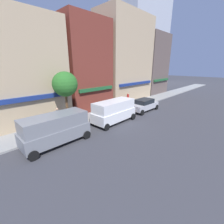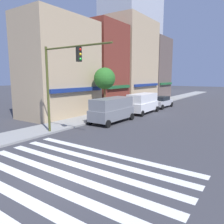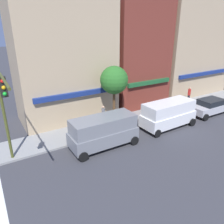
{
  "view_description": "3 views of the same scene",
  "coord_description": "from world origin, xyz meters",
  "px_view_note": "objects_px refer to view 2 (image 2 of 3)",
  "views": [
    {
      "loc": [
        6.04,
        -5.67,
        5.84
      ],
      "look_at": [
        16.75,
        4.7,
        1.2
      ],
      "focal_mm": 24.0,
      "sensor_mm": 36.0,
      "label": 1
    },
    {
      "loc": [
        -6.35,
        -6.91,
        4.31
      ],
      "look_at": [
        10.59,
        4.7,
        1.0
      ],
      "focal_mm": 35.0,
      "sensor_mm": 36.0,
      "label": 2
    },
    {
      "loc": [
        3.73,
        -7.79,
        8.39
      ],
      "look_at": [
        12.11,
        6.0,
        2.0
      ],
      "focal_mm": 35.0,
      "sensor_mm": 36.0,
      "label": 3
    }
  ],
  "objects_px": {
    "pedestrian_grey_coat": "(98,107)",
    "street_tree": "(105,79)",
    "van_grey": "(112,109)",
    "van_white": "(143,103)",
    "pedestrian_red_jacket": "(142,98)",
    "traffic_signal": "(60,74)",
    "sedan_silver": "(161,102)"
  },
  "relations": [
    {
      "from": "pedestrian_grey_coat",
      "to": "street_tree",
      "type": "xyz_separation_m",
      "value": [
        0.91,
        -0.3,
        3.04
      ]
    },
    {
      "from": "van_grey",
      "to": "van_white",
      "type": "relative_size",
      "value": 0.99
    },
    {
      "from": "pedestrian_grey_coat",
      "to": "street_tree",
      "type": "distance_m",
      "value": 3.19
    },
    {
      "from": "van_grey",
      "to": "pedestrian_grey_coat",
      "type": "distance_m",
      "value": 3.56
    },
    {
      "from": "van_grey",
      "to": "street_tree",
      "type": "distance_m",
      "value": 4.78
    },
    {
      "from": "street_tree",
      "to": "pedestrian_red_jacket",
      "type": "bearing_deg",
      "value": 3.17
    },
    {
      "from": "traffic_signal",
      "to": "van_white",
      "type": "distance_m",
      "value": 12.96
    },
    {
      "from": "pedestrian_red_jacket",
      "to": "pedestrian_grey_coat",
      "type": "distance_m",
      "value": 11.38
    },
    {
      "from": "traffic_signal",
      "to": "pedestrian_grey_coat",
      "type": "distance_m",
      "value": 8.99
    },
    {
      "from": "van_white",
      "to": "sedan_silver",
      "type": "bearing_deg",
      "value": -1.43
    },
    {
      "from": "van_white",
      "to": "pedestrian_grey_coat",
      "type": "distance_m",
      "value": 5.67
    },
    {
      "from": "van_grey",
      "to": "pedestrian_red_jacket",
      "type": "relative_size",
      "value": 2.83
    },
    {
      "from": "van_grey",
      "to": "street_tree",
      "type": "xyz_separation_m",
      "value": [
        2.64,
        2.8,
        2.83
      ]
    },
    {
      "from": "sedan_silver",
      "to": "traffic_signal",
      "type": "bearing_deg",
      "value": -179.8
    },
    {
      "from": "sedan_silver",
      "to": "pedestrian_grey_coat",
      "type": "bearing_deg",
      "value": 164.75
    },
    {
      "from": "street_tree",
      "to": "pedestrian_grey_coat",
      "type": "bearing_deg",
      "value": 161.46
    },
    {
      "from": "traffic_signal",
      "to": "sedan_silver",
      "type": "distance_m",
      "value": 18.76
    },
    {
      "from": "traffic_signal",
      "to": "van_grey",
      "type": "distance_m",
      "value": 6.89
    },
    {
      "from": "sedan_silver",
      "to": "pedestrian_red_jacket",
      "type": "relative_size",
      "value": 2.5
    },
    {
      "from": "pedestrian_red_jacket",
      "to": "pedestrian_grey_coat",
      "type": "bearing_deg",
      "value": 55.95
    },
    {
      "from": "van_white",
      "to": "street_tree",
      "type": "xyz_separation_m",
      "value": [
        -3.83,
        2.8,
        2.83
      ]
    },
    {
      "from": "van_grey",
      "to": "pedestrian_grey_coat",
      "type": "bearing_deg",
      "value": 60.72
    },
    {
      "from": "van_white",
      "to": "street_tree",
      "type": "distance_m",
      "value": 5.53
    },
    {
      "from": "van_white",
      "to": "pedestrian_red_jacket",
      "type": "distance_m",
      "value": 7.45
    },
    {
      "from": "traffic_signal",
      "to": "street_tree",
      "type": "height_order",
      "value": "traffic_signal"
    },
    {
      "from": "sedan_silver",
      "to": "street_tree",
      "type": "height_order",
      "value": "street_tree"
    },
    {
      "from": "van_white",
      "to": "pedestrian_grey_coat",
      "type": "bearing_deg",
      "value": 145.34
    },
    {
      "from": "pedestrian_red_jacket",
      "to": "van_white",
      "type": "bearing_deg",
      "value": 81.54
    },
    {
      "from": "pedestrian_red_jacket",
      "to": "street_tree",
      "type": "bearing_deg",
      "value": 57.73
    },
    {
      "from": "pedestrian_red_jacket",
      "to": "street_tree",
      "type": "height_order",
      "value": "street_tree"
    },
    {
      "from": "sedan_silver",
      "to": "street_tree",
      "type": "xyz_separation_m",
      "value": [
        -9.68,
        2.8,
        3.28
      ]
    },
    {
      "from": "traffic_signal",
      "to": "pedestrian_grey_coat",
      "type": "bearing_deg",
      "value": 19.83
    }
  ]
}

